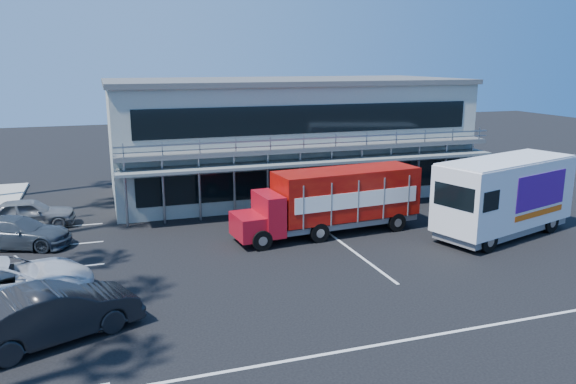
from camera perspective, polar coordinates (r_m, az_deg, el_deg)
name	(u,v)px	position (r m, az deg, el deg)	size (l,w,h in m)	color
ground	(331,273)	(23.20, 4.35, -8.16)	(120.00, 120.00, 0.00)	black
building	(285,135)	(36.96, -0.26, 5.78)	(22.40, 12.00, 7.30)	#999F92
red_truck	(335,199)	(27.85, 4.77, -0.73)	(9.65, 3.11, 3.19)	#A40D1A
white_van	(504,195)	(29.34, 21.14, -0.31)	(8.26, 4.88, 3.82)	white
parked_car_b	(54,313)	(19.07, -22.68, -11.29)	(1.82, 5.23, 1.72)	black
parked_car_c	(4,283)	(22.31, -26.92, -8.21)	(2.78, 6.02, 1.67)	silver
parked_car_d	(17,232)	(28.81, -25.84, -3.71)	(1.99, 4.90, 1.42)	#333C45
parked_car_e	(29,213)	(31.84, -24.86, -1.98)	(1.82, 4.53, 1.54)	slate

